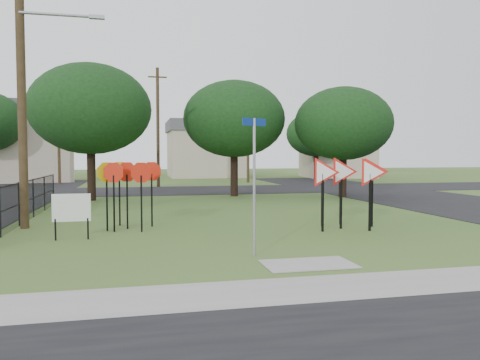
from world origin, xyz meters
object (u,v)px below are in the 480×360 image
object	(u,v)px
street_name_sign	(254,178)
info_board	(71,209)
yield_sign_cluster	(345,175)
stop_sign_cluster	(127,178)

from	to	relation	value
street_name_sign	info_board	distance (m)	5.66
yield_sign_cluster	street_name_sign	bearing A→B (deg)	-138.61
yield_sign_cluster	info_board	bearing A→B (deg)	-177.82
yield_sign_cluster	info_board	size ratio (longest dim) A/B	2.23
yield_sign_cluster	info_board	world-z (taller)	yield_sign_cluster
info_board	stop_sign_cluster	bearing A→B (deg)	47.57
stop_sign_cluster	info_board	distance (m)	2.37
stop_sign_cluster	info_board	xyz separation A→B (m)	(-1.51, -1.66, -0.78)
street_name_sign	stop_sign_cluster	distance (m)	5.74
street_name_sign	stop_sign_cluster	size ratio (longest dim) A/B	1.49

